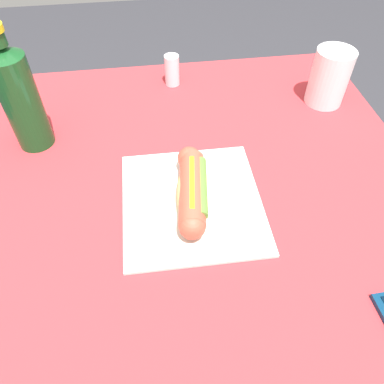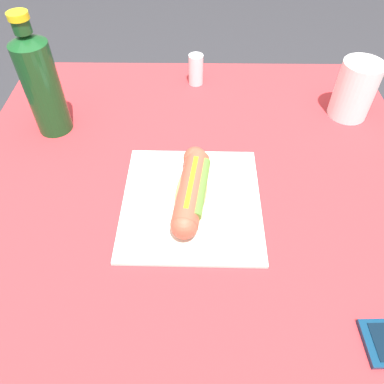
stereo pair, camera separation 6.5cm
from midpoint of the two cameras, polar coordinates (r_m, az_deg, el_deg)
ground_plane at (r=1.32m, az=1.82°, el=-25.97°), size 6.00×6.00×0.00m
dining_table at (r=0.74m, az=2.99°, el=-13.05°), size 1.15×0.91×0.75m
paper_wrapper at (r=0.67m, az=2.77°, el=-1.68°), size 0.27×0.25×0.01m
hot_dog at (r=0.65m, az=2.95°, el=0.09°), size 0.21×0.08×0.05m
soda_bottle at (r=0.81m, az=-20.06°, el=15.42°), size 0.07×0.07×0.25m
drinking_cup at (r=0.92m, az=25.90°, el=13.94°), size 0.09×0.09×0.13m
salt_shaker at (r=0.96m, az=2.85°, el=18.32°), size 0.04×0.04×0.08m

